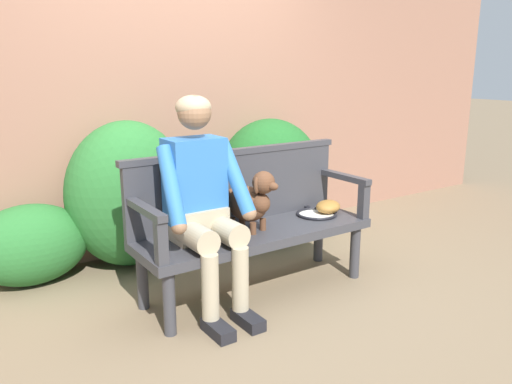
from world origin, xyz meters
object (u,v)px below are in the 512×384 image
object	(u,v)px
dog_on_bench	(252,200)
baseball_glove	(328,207)
garden_bench	(256,238)
person_seated	(202,198)
tennis_racket	(315,213)

from	to	relation	value
dog_on_bench	baseball_glove	bearing A→B (deg)	2.54
garden_bench	person_seated	size ratio (longest dim) A/B	1.22
garden_bench	person_seated	xyz separation A→B (m)	(-0.40, -0.01, 0.33)
person_seated	tennis_racket	xyz separation A→B (m)	(0.94, 0.07, -0.26)
garden_bench	dog_on_bench	size ratio (longest dim) A/B	3.95
person_seated	baseball_glove	xyz separation A→B (m)	(1.05, 0.04, -0.23)
garden_bench	tennis_racket	world-z (taller)	tennis_racket
person_seated	baseball_glove	distance (m)	1.07
person_seated	dog_on_bench	world-z (taller)	person_seated
tennis_racket	dog_on_bench	bearing A→B (deg)	-174.48
garden_bench	person_seated	world-z (taller)	person_seated
person_seated	tennis_racket	distance (m)	0.98
dog_on_bench	garden_bench	bearing A→B (deg)	6.43
tennis_racket	baseball_glove	bearing A→B (deg)	-14.35
person_seated	baseball_glove	world-z (taller)	person_seated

